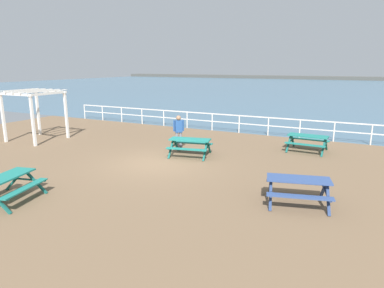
{
  "coord_description": "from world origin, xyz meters",
  "views": [
    {
      "loc": [
        7.42,
        -11.41,
        3.97
      ],
      "look_at": [
        1.26,
        0.74,
        0.8
      ],
      "focal_mm": 31.61,
      "sensor_mm": 36.0,
      "label": 1
    }
  ],
  "objects_px": {
    "picnic_table_far_left": "(6,182)",
    "lattice_pergola": "(34,103)",
    "picnic_table_near_right": "(190,143)",
    "visitor": "(179,130)",
    "picnic_table_near_left": "(308,139)",
    "picnic_table_mid_centre": "(298,185)"
  },
  "relations": [
    {
      "from": "picnic_table_far_left",
      "to": "lattice_pergola",
      "type": "xyz_separation_m",
      "value": [
        -6.47,
        6.31,
        1.41
      ]
    },
    {
      "from": "picnic_table_near_right",
      "to": "visitor",
      "type": "height_order",
      "value": "visitor"
    },
    {
      "from": "picnic_table_near_right",
      "to": "picnic_table_mid_centre",
      "type": "height_order",
      "value": "same"
    },
    {
      "from": "picnic_table_near_left",
      "to": "picnic_table_mid_centre",
      "type": "xyz_separation_m",
      "value": [
        0.71,
        -6.6,
        0.0
      ]
    },
    {
      "from": "visitor",
      "to": "lattice_pergola",
      "type": "height_order",
      "value": "lattice_pergola"
    },
    {
      "from": "picnic_table_near_left",
      "to": "visitor",
      "type": "relative_size",
      "value": 1.13
    },
    {
      "from": "picnic_table_near_left",
      "to": "lattice_pergola",
      "type": "distance_m",
      "value": 14.2
    },
    {
      "from": "picnic_table_near_left",
      "to": "visitor",
      "type": "bearing_deg",
      "value": -153.87
    },
    {
      "from": "picnic_table_near_left",
      "to": "visitor",
      "type": "xyz_separation_m",
      "value": [
        -5.61,
        -2.42,
        0.36
      ]
    },
    {
      "from": "picnic_table_mid_centre",
      "to": "lattice_pergola",
      "type": "relative_size",
      "value": 0.78
    },
    {
      "from": "visitor",
      "to": "lattice_pergola",
      "type": "xyz_separation_m",
      "value": [
        -7.94,
        -1.6,
        1.05
      ]
    },
    {
      "from": "picnic_table_near_left",
      "to": "picnic_table_near_right",
      "type": "xyz_separation_m",
      "value": [
        -4.58,
        -3.23,
        0.0
      ]
    },
    {
      "from": "picnic_table_mid_centre",
      "to": "picnic_table_far_left",
      "type": "distance_m",
      "value": 8.64
    },
    {
      "from": "lattice_pergola",
      "to": "picnic_table_mid_centre",
      "type": "bearing_deg",
      "value": -11.78
    },
    {
      "from": "picnic_table_mid_centre",
      "to": "visitor",
      "type": "height_order",
      "value": "visitor"
    },
    {
      "from": "picnic_table_near_right",
      "to": "picnic_table_far_left",
      "type": "distance_m",
      "value": 7.54
    },
    {
      "from": "picnic_table_far_left",
      "to": "visitor",
      "type": "height_order",
      "value": "visitor"
    },
    {
      "from": "visitor",
      "to": "lattice_pergola",
      "type": "bearing_deg",
      "value": 62.93
    },
    {
      "from": "picnic_table_mid_centre",
      "to": "picnic_table_near_right",
      "type": "bearing_deg",
      "value": 132.95
    },
    {
      "from": "picnic_table_mid_centre",
      "to": "visitor",
      "type": "relative_size",
      "value": 1.28
    },
    {
      "from": "picnic_table_near_left",
      "to": "picnic_table_far_left",
      "type": "bearing_deg",
      "value": -121.62
    },
    {
      "from": "picnic_table_near_right",
      "to": "picnic_table_mid_centre",
      "type": "relative_size",
      "value": 0.98
    }
  ]
}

